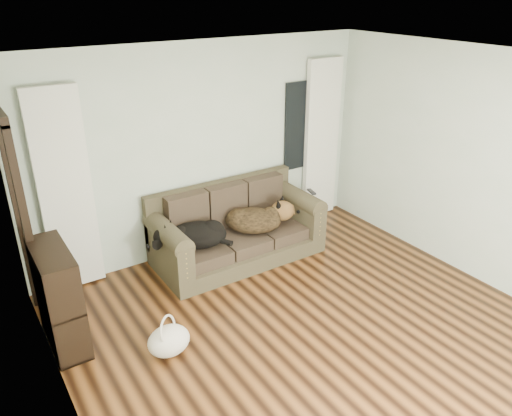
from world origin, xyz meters
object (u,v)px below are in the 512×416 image
dog_black_lab (194,236)px  dog_shepherd (257,220)px  bookshelf (59,298)px  sofa (238,225)px  tote_bag (169,340)px

dog_black_lab → dog_shepherd: bearing=22.9°
dog_shepherd → bookshelf: bearing=45.4°
dog_black_lab → dog_shepherd: 0.84m
sofa → dog_shepherd: (0.23, -0.07, 0.04)m
sofa → tote_bag: 1.91m
dog_black_lab → sofa: bearing=28.1°
tote_bag → sofa: bearing=39.0°
sofa → dog_shepherd: bearing=-15.7°
sofa → dog_shepherd: 0.25m
dog_black_lab → tote_bag: 1.48m
dog_black_lab → tote_bag: dog_black_lab is taller
dog_shepherd → bookshelf: (-2.47, -0.42, 0.01)m
sofa → bookshelf: bookshelf is taller
tote_bag → dog_shepherd: bearing=33.4°
sofa → tote_bag: (-1.47, -1.19, -0.29)m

